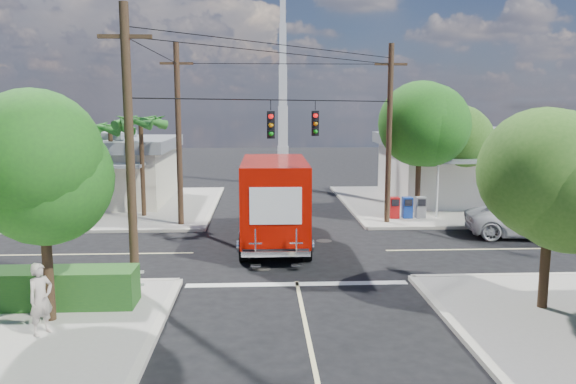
{
  "coord_description": "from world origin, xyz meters",
  "views": [
    {
      "loc": [
        -1.2,
        -22.54,
        5.93
      ],
      "look_at": [
        0.0,
        2.0,
        2.2
      ],
      "focal_mm": 35.0,
      "sensor_mm": 36.0,
      "label": 1
    }
  ],
  "objects": [
    {
      "name": "delivery_truck",
      "position": [
        -0.62,
        1.58,
        1.9
      ],
      "size": [
        2.87,
        8.68,
        3.73
      ],
      "color": "black",
      "rests_on": "ground"
    },
    {
      "name": "tree_ne_back",
      "position": [
        9.81,
        8.96,
        4.19
      ],
      "size": [
        3.77,
        3.66,
        5.82
      ],
      "color": "#422D1C",
      "rests_on": "sidewalk_ne"
    },
    {
      "name": "sidewalk_ne",
      "position": [
        10.88,
        10.88,
        0.07
      ],
      "size": [
        14.12,
        14.12,
        0.14
      ],
      "color": "#9A958B",
      "rests_on": "ground"
    },
    {
      "name": "palm_nw_back",
      "position": [
        -9.5,
        9.0,
        4.67
      ],
      "size": [
        3.01,
        3.08,
        5.19
      ],
      "color": "#422D1C",
      "rests_on": "sidewalk_nw"
    },
    {
      "name": "tree_sw_front",
      "position": [
        -6.99,
        -7.54,
        4.33
      ],
      "size": [
        3.88,
        3.78,
        6.03
      ],
      "color": "#422D1C",
      "rests_on": "sidewalk_sw"
    },
    {
      "name": "sidewalk_nw",
      "position": [
        -10.88,
        10.88,
        0.07
      ],
      "size": [
        14.12,
        14.12,
        0.14
      ],
      "color": "#9A958B",
      "rests_on": "ground"
    },
    {
      "name": "radio_tower",
      "position": [
        0.5,
        20.0,
        5.64
      ],
      "size": [
        0.8,
        0.8,
        17.0
      ],
      "color": "silver",
      "rests_on": "ground"
    },
    {
      "name": "tree_ne_front",
      "position": [
        7.21,
        6.76,
        4.77
      ],
      "size": [
        4.21,
        4.14,
        6.66
      ],
      "color": "#422D1C",
      "rests_on": "sidewalk_ne"
    },
    {
      "name": "parked_car",
      "position": [
        11.11,
        2.19,
        0.77
      ],
      "size": [
        5.9,
        3.41,
        1.55
      ],
      "primitive_type": "imported",
      "rotation": [
        0.0,
        0.0,
        1.41
      ],
      "color": "silver",
      "rests_on": "ground"
    },
    {
      "name": "building_nw",
      "position": [
        -12.0,
        12.46,
        2.22
      ],
      "size": [
        10.8,
        10.2,
        4.3
      ],
      "color": "beige",
      "rests_on": "sidewalk_nw"
    },
    {
      "name": "tree_se",
      "position": [
        7.01,
        -7.24,
        4.04
      ],
      "size": [
        3.67,
        3.54,
        5.62
      ],
      "color": "#422D1C",
      "rests_on": "sidewalk_se"
    },
    {
      "name": "picket_fence",
      "position": [
        -7.8,
        -5.6,
        0.68
      ],
      "size": [
        5.94,
        0.06,
        1.0
      ],
      "color": "silver",
      "rests_on": "sidewalk_sw"
    },
    {
      "name": "pedestrian",
      "position": [
        -6.85,
        -8.49,
        1.08
      ],
      "size": [
        0.75,
        0.82,
        1.88
      ],
      "primitive_type": "imported",
      "rotation": [
        0.0,
        0.0,
        1.0
      ],
      "color": "beige",
      "rests_on": "sidewalk_sw"
    },
    {
      "name": "vending_boxes",
      "position": [
        6.5,
        6.2,
        0.69
      ],
      "size": [
        1.9,
        0.5,
        1.1
      ],
      "color": "#AA0F10",
      "rests_on": "sidewalk_ne"
    },
    {
      "name": "ground",
      "position": [
        0.0,
        0.0,
        0.0
      ],
      "size": [
        120.0,
        120.0,
        0.0
      ],
      "primitive_type": "plane",
      "color": "black",
      "rests_on": "ground"
    },
    {
      "name": "hedge_sw",
      "position": [
        -8.0,
        -6.4,
        0.69
      ],
      "size": [
        6.2,
        1.2,
        1.1
      ],
      "primitive_type": "cube",
      "color": "#1E4E1D",
      "rests_on": "sidewalk_sw"
    },
    {
      "name": "road_markings",
      "position": [
        0.0,
        -1.47,
        0.01
      ],
      "size": [
        32.0,
        32.0,
        0.01
      ],
      "color": "beige",
      "rests_on": "ground"
    },
    {
      "name": "palm_nw_front",
      "position": [
        -7.5,
        7.5,
        5.04
      ],
      "size": [
        3.01,
        3.08,
        5.59
      ],
      "color": "#422D1C",
      "rests_on": "sidewalk_nw"
    },
    {
      "name": "building_ne",
      "position": [
        12.5,
        11.97,
        2.32
      ],
      "size": [
        11.8,
        10.2,
        4.5
      ],
      "color": "silver",
      "rests_on": "sidewalk_ne"
    },
    {
      "name": "utility_poles",
      "position": [
        -1.58,
        1.6,
        4.67
      ],
      "size": [
        12.0,
        10.68,
        9.0
      ],
      "color": "#473321",
      "rests_on": "ground"
    }
  ]
}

